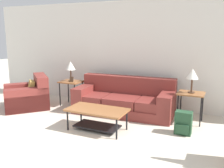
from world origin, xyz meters
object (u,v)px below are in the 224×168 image
couch (124,101)px  side_table_right (191,96)px  armchair (28,96)px  backpack (183,123)px  table_lamp_left (71,66)px  table_lamp_right (192,75)px  coffee_table (97,114)px  side_table_left (71,84)px

couch → side_table_right: bearing=0.3°
couch → armchair: 2.40m
armchair → backpack: 3.77m
table_lamp_left → couch: bearing=-0.3°
couch → table_lamp_right: size_ratio=4.58×
table_lamp_left → backpack: table_lamp_left is taller
coffee_table → side_table_right: bearing=37.5°
couch → side_table_right: (1.47, 0.01, 0.26)m
side_table_right → table_lamp_left: 2.96m
armchair → side_table_right: armchair is taller
couch → backpack: bearing=-25.6°
couch → table_lamp_right: 1.63m
side_table_right → armchair: bearing=-170.7°
armchair → side_table_right: 3.85m
table_lamp_right → backpack: size_ratio=1.16×
side_table_right → table_lamp_left: size_ratio=1.26×
armchair → side_table_right: bearing=9.3°
side_table_right → backpack: side_table_right is taller
couch → side_table_left: size_ratio=3.64×
armchair → side_table_left: size_ratio=2.16×
table_lamp_right → couch: bearing=-179.7°
side_table_left → table_lamp_right: bearing=0.0°
table_lamp_left → backpack: (2.91, -0.70, -0.80)m
armchair → coffee_table: 2.31m
coffee_table → side_table_left: side_table_left is taller
table_lamp_left → table_lamp_right: same height
armchair → coffee_table: bearing=-14.3°
coffee_table → table_lamp_right: size_ratio=2.28×
coffee_table → table_lamp_right: (1.55, 1.19, 0.70)m
side_table_left → table_lamp_right: size_ratio=1.26×
armchair → backpack: armchair is taller
table_lamp_left → armchair: bearing=-144.2°
coffee_table → side_table_right: side_table_right is taller
couch → coffee_table: (-0.08, -1.18, 0.02)m
side_table_left → side_table_right: (2.93, 0.00, 0.00)m
couch → side_table_left: bearing=179.7°
armchair → side_table_left: (0.86, 0.62, 0.27)m
backpack → table_lamp_right: bearing=88.3°
side_table_left → side_table_right: same height
couch → side_table_right: size_ratio=3.64×
table_lamp_left → table_lamp_right: 2.93m
armchair → table_lamp_left: 1.28m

